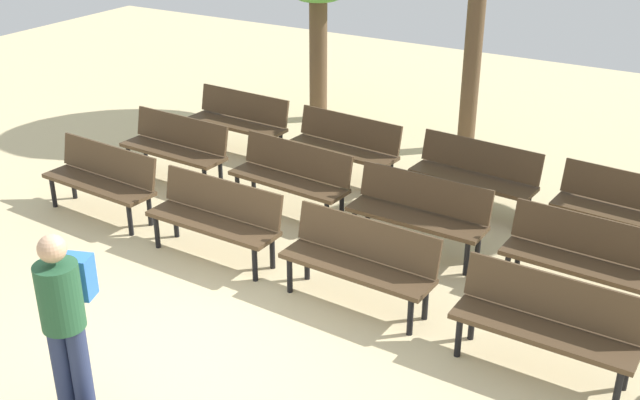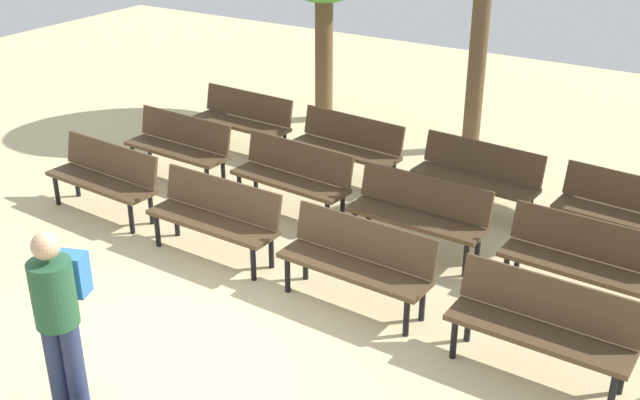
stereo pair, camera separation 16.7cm
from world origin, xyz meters
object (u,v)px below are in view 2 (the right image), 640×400
Objects in this scene: tree_1 at (478,50)px; bench_r0_c2 at (358,259)px; bench_r2_c0 at (244,118)px; bench_r2_c3 at (629,210)px; bench_r0_c0 at (105,175)px; bench_r2_c2 at (477,174)px; bench_r0_c3 at (542,323)px; bench_r1_c3 at (584,258)px; bench_r1_c2 at (419,211)px; bench_r2_c1 at (348,144)px; visitor_with_backpack at (59,312)px; bench_r0_c1 at (216,214)px; bench_r1_c1 at (293,174)px; bench_r1_c0 at (179,144)px.

bench_r0_c2 is at bearing -81.95° from tree_1.
bench_r2_c0 and bench_r2_c3 have the same top height.
bench_r0_c0 is 0.53× the size of tree_1.
bench_r2_c0 and bench_r2_c2 have the same top height.
bench_r1_c3 is (0.00, 1.35, 0.00)m from bench_r0_c3.
bench_r1_c2 is at bearing -91.88° from bench_r2_c2.
bench_r1_c3 is 2.26m from bench_r2_c2.
bench_r0_c3 is 4.61m from bench_r2_c1.
visitor_with_backpack reaches higher than bench_r2_c3.
bench_r0_c1 is 1.41m from bench_r1_c1.
bench_r1_c0 is 2.31m from bench_r2_c1.
tree_1 reaches higher than bench_r2_c2.
bench_r2_c0 is (0.15, 2.68, 0.00)m from bench_r0_c0.
bench_r0_c3 is 0.98× the size of visitor_with_backpack.
bench_r1_c3 is 0.53× the size of tree_1.
bench_r1_c0 is 4.49m from tree_1.
bench_r1_c1 is (-3.66, 1.60, 0.00)m from bench_r0_c3.
bench_r1_c2 is 3.94m from bench_r2_c0.
bench_r1_c3 is (5.64, 1.01, 0.00)m from bench_r0_c0.
bench_r1_c2 is 4.20m from visitor_with_backpack.
bench_r0_c1 is at bearing -55.91° from bench_r2_c0.
bench_r0_c2 and bench_r0_c3 have the same top height.
bench_r0_c0 is at bearing -142.80° from bench_r2_c2.
visitor_with_backpack reaches higher than bench_r0_c3.
bench_r2_c3 is (3.75, -0.14, 0.00)m from bench_r2_c1.
bench_r1_c1 is 1.01× the size of bench_r1_c3.
tree_1 is (-0.67, 4.71, 1.02)m from bench_r0_c2.
bench_r2_c0 is at bearing 166.09° from bench_r1_c3.
visitor_with_backpack is at bearing -99.97° from bench_r2_c2.
bench_r1_c1 is (0.10, 1.40, 0.00)m from bench_r0_c1.
bench_r2_c1 is 5.43m from visitor_with_backpack.
bench_r0_c3 is at bearing -19.11° from bench_r1_c1.
bench_r2_c0 is 0.99× the size of bench_r2_c3.
tree_1 reaches higher than bench_r2_c1.
bench_r2_c3 is at bearing 34.64° from bench_r0_c1.
bench_r2_c1 is at bearing 142.95° from bench_r0_c3.
bench_r1_c3 is (1.91, 1.21, 0.00)m from bench_r0_c2.
bench_r0_c2 is 4.59m from bench_r2_c0.
bench_r2_c2 is at bearing 36.77° from bench_r1_c1.
bench_r0_c3 is 0.99× the size of bench_r1_c0.
bench_r1_c3 is at bearing 13.81° from bench_r0_c0.
bench_r0_c3 and bench_r1_c2 have the same top height.
bench_r2_c1 is at bearing 160.00° from bench_r1_c3.
bench_r0_c0 and bench_r1_c3 have the same top height.
bench_r0_c0 and bench_r0_c2 have the same top height.
bench_r1_c1 is at bearing -158.62° from bench_r2_c3.
visitor_with_backpack is at bearing -64.21° from bench_r2_c0.
bench_r0_c3 is at bearing -54.14° from bench_r2_c2.
bench_r2_c1 is (1.88, -0.14, 0.00)m from bench_r2_c0.
bench_r2_c1 is 1.00× the size of bench_r2_c3.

